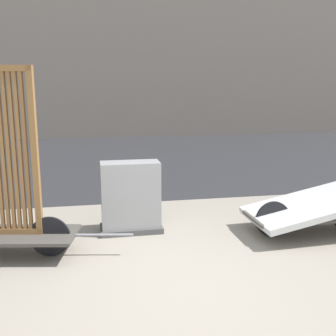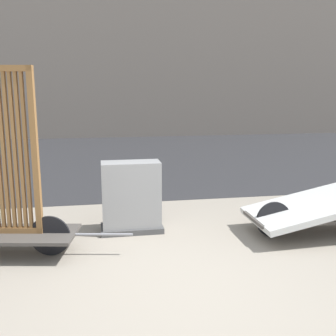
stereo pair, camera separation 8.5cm
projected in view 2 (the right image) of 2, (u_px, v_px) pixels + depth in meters
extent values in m
plane|color=gray|center=(188.00, 288.00, 4.03)|extent=(60.00, 60.00, 0.00)
cube|color=#2D2D30|center=(128.00, 156.00, 11.99)|extent=(56.00, 10.03, 0.01)
cube|color=#4C4742|center=(2.00, 234.00, 4.80)|extent=(1.89, 0.98, 0.04)
cylinder|color=black|center=(50.00, 236.00, 4.80)|extent=(0.50, 0.12, 0.50)
cylinder|color=gray|center=(104.00, 234.00, 4.79)|extent=(0.69, 0.16, 0.03)
cube|color=olive|center=(2.00, 230.00, 4.79)|extent=(1.01, 0.25, 0.07)
cube|color=olive|center=(35.00, 152.00, 4.60)|extent=(0.08, 0.08, 1.99)
cube|color=olive|center=(4.00, 152.00, 4.60)|extent=(0.04, 0.05, 1.92)
cube|color=olive|center=(9.00, 152.00, 4.60)|extent=(0.04, 0.05, 1.92)
cube|color=olive|center=(15.00, 152.00, 4.60)|extent=(0.04, 0.05, 1.92)
cube|color=olive|center=(21.00, 152.00, 4.60)|extent=(0.04, 0.05, 1.92)
cube|color=olive|center=(26.00, 152.00, 4.60)|extent=(0.04, 0.05, 1.92)
cube|color=#4C4742|center=(313.00, 216.00, 5.50)|extent=(1.80, 0.68, 0.04)
cylinder|color=black|center=(274.00, 220.00, 5.40)|extent=(0.50, 0.04, 0.50)
cube|color=silver|center=(314.00, 205.00, 5.47)|extent=(1.76, 1.05, 0.44)
cube|color=#4C4C4C|center=(132.00, 228.00, 5.67)|extent=(0.88, 0.43, 0.08)
cube|color=gray|center=(131.00, 197.00, 5.58)|extent=(0.82, 0.37, 1.02)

